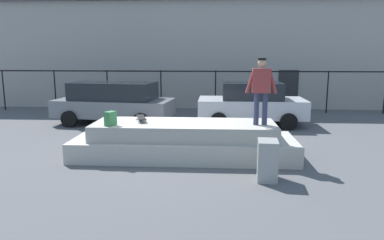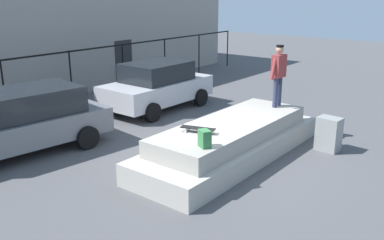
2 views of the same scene
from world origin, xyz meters
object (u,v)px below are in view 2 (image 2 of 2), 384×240
(car_grey_hatchback_near, at_px, (17,120))
(skateboard, at_px, (198,128))
(backpack, at_px, (205,139))
(car_silver_sedan_mid, at_px, (157,85))
(skateboarder, at_px, (279,71))
(utility_box, at_px, (329,134))

(car_grey_hatchback_near, bearing_deg, skateboard, -65.54)
(backpack, height_order, car_grey_hatchback_near, car_grey_hatchback_near)
(skateboard, height_order, car_silver_sedan_mid, car_silver_sedan_mid)
(backpack, relative_size, car_silver_sedan_mid, 0.09)
(skateboarder, relative_size, utility_box, 1.91)
(skateboarder, height_order, car_silver_sedan_mid, skateboarder)
(skateboard, distance_m, car_silver_sedan_mid, 5.77)
(skateboarder, bearing_deg, backpack, -174.91)
(backpack, bearing_deg, utility_box, 99.99)
(skateboard, bearing_deg, car_grey_hatchback_near, 114.46)
(skateboarder, bearing_deg, car_silver_sedan_mid, 86.95)
(skateboarder, xyz_separation_m, car_grey_hatchback_near, (-5.27, 4.77, -1.08))
(skateboarder, bearing_deg, utility_box, -90.36)
(skateboarder, relative_size, car_silver_sedan_mid, 0.42)
(skateboarder, height_order, utility_box, skateboarder)
(backpack, distance_m, car_grey_hatchback_near, 5.30)
(skateboarder, relative_size, car_grey_hatchback_near, 0.36)
(car_grey_hatchback_near, height_order, utility_box, car_grey_hatchback_near)
(skateboard, xyz_separation_m, car_silver_sedan_mid, (3.52, 4.57, -0.19))
(backpack, bearing_deg, skateboarder, 122.65)
(skateboarder, xyz_separation_m, car_silver_sedan_mid, (0.26, 4.92, -1.11))
(car_silver_sedan_mid, bearing_deg, backpack, -128.55)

